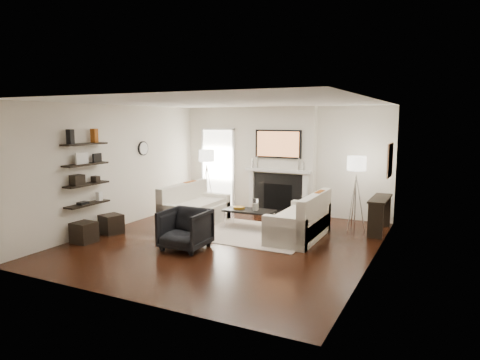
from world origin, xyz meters
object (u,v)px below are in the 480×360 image
at_px(loveseat_right_base, 298,228).
at_px(lamp_right_shade, 357,163).
at_px(coffee_table, 249,211).
at_px(lamp_left_shade, 207,156).
at_px(ottoman_near, 111,224).
at_px(loveseat_left_base, 196,216).
at_px(armchair, 185,227).

relative_size(loveseat_right_base, lamp_right_shade, 4.50).
relative_size(coffee_table, lamp_left_shade, 2.75).
xyz_separation_m(coffee_table, ottoman_near, (-2.43, -1.66, -0.20)).
bearing_deg(loveseat_left_base, armchair, -63.62).
xyz_separation_m(armchair, ottoman_near, (-2.01, 0.22, -0.21)).
xyz_separation_m(loveseat_right_base, coffee_table, (-1.22, 0.24, 0.19)).
relative_size(loveseat_left_base, lamp_left_shade, 4.50).
bearing_deg(armchair, loveseat_right_base, 44.13).
height_order(loveseat_left_base, coffee_table, same).
bearing_deg(lamp_right_shade, ottoman_near, -149.98).
distance_m(loveseat_left_base, coffee_table, 1.27).
bearing_deg(armchair, lamp_left_shade, 113.02).
bearing_deg(loveseat_right_base, lamp_left_shade, 154.09).
bearing_deg(coffee_table, loveseat_left_base, -168.75).
xyz_separation_m(loveseat_right_base, ottoman_near, (-3.64, -1.42, -0.01)).
bearing_deg(loveseat_right_base, ottoman_near, -158.69).
relative_size(armchair, ottoman_near, 2.04).
bearing_deg(loveseat_right_base, loveseat_left_base, -179.82).
relative_size(armchair, lamp_left_shade, 2.04).
height_order(armchair, lamp_left_shade, lamp_left_shade).
height_order(loveseat_left_base, armchair, armchair).
height_order(loveseat_right_base, lamp_left_shade, lamp_left_shade).
xyz_separation_m(coffee_table, lamp_right_shade, (2.09, 0.95, 1.05)).
bearing_deg(loveseat_right_base, coffee_table, 168.94).
height_order(coffee_table, lamp_left_shade, lamp_left_shade).
distance_m(loveseat_left_base, ottoman_near, 1.85).
height_order(loveseat_left_base, ottoman_near, loveseat_left_base).
distance_m(lamp_left_shade, ottoman_near, 3.21).
xyz_separation_m(loveseat_left_base, ottoman_near, (-1.20, -1.41, -0.01)).
bearing_deg(lamp_right_shade, lamp_left_shade, 175.91).
distance_m(loveseat_left_base, loveseat_right_base, 2.45).
height_order(coffee_table, lamp_right_shade, lamp_right_shade).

